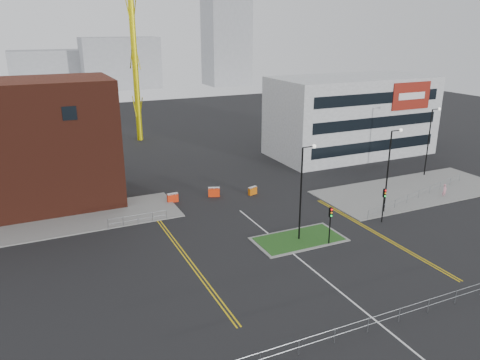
% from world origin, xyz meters
% --- Properties ---
extents(ground, '(200.00, 200.00, 0.00)m').
position_xyz_m(ground, '(0.00, 0.00, 0.00)').
color(ground, black).
rests_on(ground, ground).
extents(pavement_left, '(28.00, 8.00, 0.12)m').
position_xyz_m(pavement_left, '(-20.00, 22.00, 0.06)').
color(pavement_left, slate).
rests_on(pavement_left, ground).
extents(pavement_right, '(24.00, 10.00, 0.12)m').
position_xyz_m(pavement_right, '(22.00, 14.00, 0.06)').
color(pavement_right, slate).
rests_on(pavement_right, ground).
extents(island_kerb, '(8.60, 4.60, 0.08)m').
position_xyz_m(island_kerb, '(2.00, 8.00, 0.04)').
color(island_kerb, slate).
rests_on(island_kerb, ground).
extents(grass_island, '(8.00, 4.00, 0.12)m').
position_xyz_m(grass_island, '(2.00, 8.00, 0.06)').
color(grass_island, '#1A4416').
rests_on(grass_island, ground).
extents(brick_building, '(24.20, 10.07, 14.24)m').
position_xyz_m(brick_building, '(-22.97, 28.00, 6.85)').
color(brick_building, '#4F1F13').
rests_on(brick_building, ground).
extents(office_block, '(25.00, 12.20, 12.00)m').
position_xyz_m(office_block, '(26.01, 31.97, 6.00)').
color(office_block, '#A6A8AA').
rests_on(office_block, ground).
extents(streetlamp_island, '(1.46, 0.36, 9.18)m').
position_xyz_m(streetlamp_island, '(2.22, 8.00, 5.41)').
color(streetlamp_island, black).
rests_on(streetlamp_island, ground).
extents(streetlamp_right_near, '(1.46, 0.36, 9.18)m').
position_xyz_m(streetlamp_right_near, '(14.22, 10.00, 5.41)').
color(streetlamp_right_near, black).
rests_on(streetlamp_right_near, ground).
extents(streetlamp_right_far, '(1.46, 0.36, 9.18)m').
position_xyz_m(streetlamp_right_far, '(28.22, 18.00, 5.41)').
color(streetlamp_right_far, black).
rests_on(streetlamp_right_far, ground).
extents(traffic_light_island, '(0.28, 0.33, 3.65)m').
position_xyz_m(traffic_light_island, '(4.00, 5.98, 2.57)').
color(traffic_light_island, black).
rests_on(traffic_light_island, ground).
extents(traffic_light_right, '(0.28, 0.33, 3.65)m').
position_xyz_m(traffic_light_right, '(12.00, 7.98, 2.57)').
color(traffic_light_right, black).
rests_on(traffic_light_right, ground).
extents(railing_front, '(24.05, 0.05, 1.10)m').
position_xyz_m(railing_front, '(0.00, -6.00, 0.78)').
color(railing_front, gray).
rests_on(railing_front, ground).
extents(railing_left, '(6.05, 0.05, 1.10)m').
position_xyz_m(railing_left, '(-11.00, 18.00, 0.74)').
color(railing_left, gray).
rests_on(railing_left, ground).
extents(railing_right, '(19.05, 5.05, 1.10)m').
position_xyz_m(railing_right, '(20.50, 11.50, 0.78)').
color(railing_right, gray).
rests_on(railing_right, ground).
extents(centre_line, '(0.15, 30.00, 0.01)m').
position_xyz_m(centre_line, '(0.00, 2.00, 0.01)').
color(centre_line, silver).
rests_on(centre_line, ground).
extents(yellow_left_a, '(0.12, 24.00, 0.01)m').
position_xyz_m(yellow_left_a, '(-9.00, 10.00, 0.01)').
color(yellow_left_a, gold).
rests_on(yellow_left_a, ground).
extents(yellow_left_b, '(0.12, 24.00, 0.01)m').
position_xyz_m(yellow_left_b, '(-8.70, 10.00, 0.01)').
color(yellow_left_b, gold).
rests_on(yellow_left_b, ground).
extents(yellow_right_a, '(0.12, 20.00, 0.01)m').
position_xyz_m(yellow_right_a, '(9.50, 6.00, 0.01)').
color(yellow_right_a, gold).
rests_on(yellow_right_a, ground).
extents(yellow_right_b, '(0.12, 20.00, 0.01)m').
position_xyz_m(yellow_right_b, '(9.80, 6.00, 0.01)').
color(yellow_right_b, gold).
rests_on(yellow_right_b, ground).
extents(skyline_b, '(24.00, 12.00, 16.00)m').
position_xyz_m(skyline_b, '(10.00, 130.00, 8.00)').
color(skyline_b, gray).
rests_on(skyline_b, ground).
extents(skyline_c, '(14.00, 12.00, 28.00)m').
position_xyz_m(skyline_c, '(45.00, 125.00, 14.00)').
color(skyline_c, gray).
rests_on(skyline_c, ground).
extents(skyline_d, '(30.00, 12.00, 12.00)m').
position_xyz_m(skyline_d, '(-8.00, 140.00, 6.00)').
color(skyline_d, gray).
rests_on(skyline_d, ground).
extents(pedestrian, '(0.64, 0.47, 1.62)m').
position_xyz_m(pedestrian, '(23.72, 10.72, 0.81)').
color(pedestrian, pink).
rests_on(pedestrian, ground).
extents(barrier_left, '(1.27, 0.46, 1.06)m').
position_xyz_m(barrier_left, '(-5.91, 22.66, 0.58)').
color(barrier_left, red).
rests_on(barrier_left, ground).
extents(barrier_mid, '(1.42, 0.91, 1.14)m').
position_xyz_m(barrier_mid, '(-0.90, 22.41, 0.62)').
color(barrier_mid, '#F9370D').
rests_on(barrier_mid, ground).
extents(barrier_right, '(1.21, 0.71, 0.97)m').
position_xyz_m(barrier_right, '(3.57, 21.09, 0.52)').
color(barrier_right, '#CF5F0B').
rests_on(barrier_right, ground).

